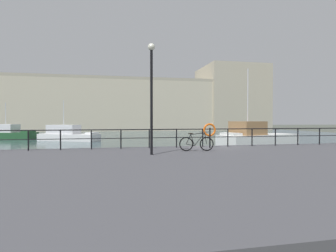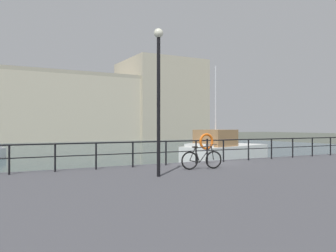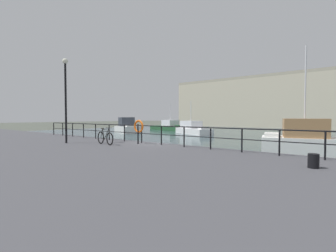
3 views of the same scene
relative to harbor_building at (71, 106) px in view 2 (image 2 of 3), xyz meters
name	(u,v)px [view 2 (image 2 of 3)]	position (x,y,z in m)	size (l,w,h in m)	color
ground_plane	(197,184)	(-7.12, -56.39, -6.78)	(240.00, 240.00, 0.00)	#4C5147
water_basin	(63,149)	(-7.12, -26.19, -6.77)	(80.00, 60.00, 0.01)	#33474C
quay_promenade	(308,196)	(-7.12, -62.89, -6.24)	(56.00, 13.00, 1.08)	#47474C
harbor_building	(71,106)	(0.00, 0.00, 0.00)	(70.18, 16.15, 17.33)	#C1B79E
moored_red_daysailer	(224,150)	(0.55, -48.51, -5.85)	(8.63, 5.04, 7.43)	white
quay_railing	(223,147)	(-6.11, -57.14, -4.97)	(25.22, 0.07, 1.08)	black
parked_bicycle	(202,159)	(-8.67, -59.07, -5.31)	(1.76, 0.32, 0.98)	black
life_ring_stand	(207,143)	(-7.43, -57.62, -4.73)	(0.75, 0.16, 1.40)	black
quay_lamp_post	(159,83)	(-11.12, -60.07, -2.52)	(0.32, 0.32, 5.04)	black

